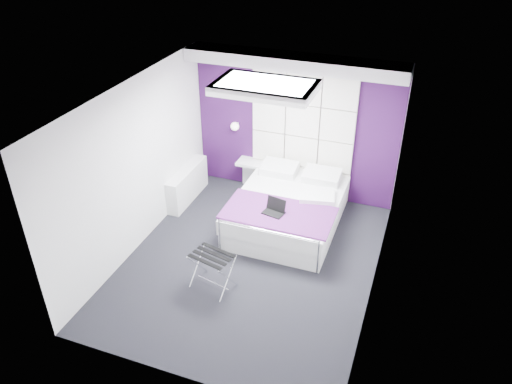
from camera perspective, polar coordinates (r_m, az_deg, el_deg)
floor at (r=7.59m, az=-0.64°, el=-8.01°), size 4.40×4.40×0.00m
ceiling at (r=6.26m, az=-0.78°, el=10.68°), size 4.40×4.40×0.00m
wall_back at (r=8.70m, az=4.48°, el=7.46°), size 3.60×0.00×3.60m
wall_left at (r=7.58m, az=-13.55°, el=2.83°), size 0.00×4.40×4.40m
wall_right at (r=6.51m, az=14.29°, el=-2.39°), size 0.00×4.40×4.40m
accent_wall at (r=8.69m, az=4.46°, el=7.43°), size 3.58×0.02×2.58m
soffit at (r=8.05m, az=4.32°, el=14.61°), size 3.58×0.50×0.20m
headboard at (r=8.66m, az=5.29°, el=6.37°), size 1.80×0.08×2.30m
skylight at (r=6.81m, az=1.05°, el=11.96°), size 1.36×0.86×0.12m
wall_lamp at (r=8.92m, az=-2.34°, el=7.61°), size 0.15×0.15×0.15m
radiator at (r=8.98m, az=-7.83°, el=0.88°), size 0.22×1.20×0.60m
bed at (r=8.20m, az=3.65°, el=-2.05°), size 1.70×2.05×0.72m
nightstand at (r=9.08m, az=-0.67°, el=3.41°), size 0.45×0.35×0.05m
luggage_rack at (r=7.04m, az=-4.98°, el=-8.96°), size 0.55×0.41×0.55m
laptop at (r=7.62m, az=2.11°, el=-1.95°), size 0.32×0.23×0.23m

